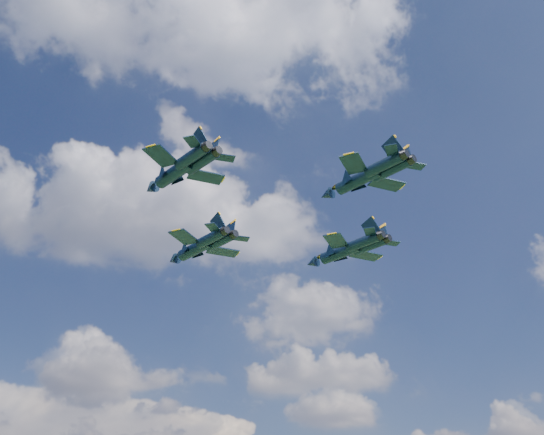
{
  "coord_description": "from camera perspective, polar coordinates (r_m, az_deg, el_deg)",
  "views": [
    {
      "loc": [
        1.22,
        -79.18,
        13.02
      ],
      "look_at": [
        6.81,
        -0.9,
        55.32
      ],
      "focal_mm": 40.0,
      "sensor_mm": 36.0,
      "label": 1
    }
  ],
  "objects": [
    {
      "name": "jet_slot",
      "position": [
        82.55,
        7.87,
        3.45
      ],
      "size": [
        13.19,
        14.53,
        3.78
      ],
      "rotation": [
        0.0,
        0.0,
        0.7
      ],
      "color": "black"
    },
    {
      "name": "jet_left",
      "position": [
        81.55,
        -9.34,
        4.08
      ],
      "size": [
        13.07,
        14.66,
        3.79
      ],
      "rotation": [
        0.0,
        0.0,
        0.69
      ],
      "color": "black"
    },
    {
      "name": "jet_lead",
      "position": [
        101.18,
        -7.39,
        -3.0
      ],
      "size": [
        14.43,
        16.13,
        4.18
      ],
      "rotation": [
        0.0,
        0.0,
        0.69
      ],
      "color": "black"
    },
    {
      "name": "jet_right",
      "position": [
        100.36,
        6.23,
        -3.33
      ],
      "size": [
        14.65,
        15.71,
        4.14
      ],
      "rotation": [
        0.0,
        0.0,
        0.73
      ],
      "color": "black"
    }
  ]
}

